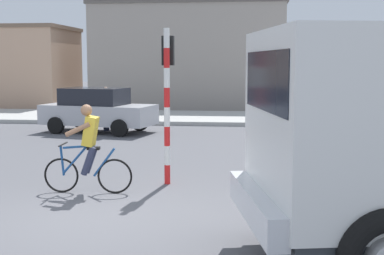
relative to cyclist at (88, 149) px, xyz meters
name	(u,v)px	position (x,y,z in m)	size (l,w,h in m)	color
ground_plane	(93,219)	(0.58, -1.64, -0.86)	(120.00, 120.00, 0.00)	#56565B
sidewalk_far	(194,117)	(0.58, 13.63, -0.78)	(80.00, 5.00, 0.16)	#ADADA8
cyclist	(88,149)	(0.00, 0.00, 0.00)	(1.73, 0.50, 1.72)	black
traffic_light_pole	(167,84)	(1.38, 1.03, 1.20)	(0.24, 0.43, 3.20)	red
car_red_near	(97,110)	(-2.40, 8.83, -0.05)	(4.27, 2.50, 1.60)	#B7B7BC
pedestrian_near_kerb	(106,108)	(-2.21, 9.29, -0.02)	(0.34, 0.22, 1.62)	#2D334C
building_mid_block	(192,56)	(-0.33, 21.04, 2.01)	(10.50, 7.05, 5.73)	#9E9389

